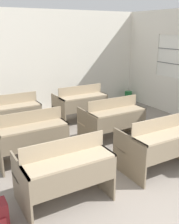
{
  "coord_description": "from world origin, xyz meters",
  "views": [
    {
      "loc": [
        -1.97,
        -1.13,
        2.3
      ],
      "look_at": [
        0.41,
        2.97,
        0.78
      ],
      "focal_mm": 42.0,
      "sensor_mm": 36.0,
      "label": 1
    }
  ],
  "objects_px": {
    "bench_front_right": "(158,143)",
    "bench_third_right": "(80,103)",
    "bench_third_left": "(11,114)",
    "wastepaper_bin": "(128,97)",
    "bench_second_left": "(30,136)",
    "bench_second_right": "(112,119)",
    "bench_front_left": "(64,170)"
  },
  "relations": [
    {
      "from": "bench_front_right",
      "to": "bench_third_right",
      "type": "height_order",
      "value": "same"
    },
    {
      "from": "bench_third_left",
      "to": "wastepaper_bin",
      "type": "height_order",
      "value": "bench_third_left"
    },
    {
      "from": "bench_front_right",
      "to": "wastepaper_bin",
      "type": "distance_m",
      "value": 4.31
    },
    {
      "from": "bench_third_right",
      "to": "wastepaper_bin",
      "type": "relative_size",
      "value": 3.42
    },
    {
      "from": "bench_second_left",
      "to": "bench_third_left",
      "type": "relative_size",
      "value": 1.0
    },
    {
      "from": "bench_third_left",
      "to": "bench_third_right",
      "type": "xyz_separation_m",
      "value": [
        1.75,
        0.01,
        0.0
      ]
    },
    {
      "from": "bench_second_right",
      "to": "bench_third_right",
      "type": "distance_m",
      "value": 1.4
    },
    {
      "from": "bench_third_left",
      "to": "wastepaper_bin",
      "type": "distance_m",
      "value": 4.1
    },
    {
      "from": "bench_third_left",
      "to": "wastepaper_bin",
      "type": "bearing_deg",
      "value": 12.33
    },
    {
      "from": "bench_front_right",
      "to": "bench_second_right",
      "type": "distance_m",
      "value": 1.39
    },
    {
      "from": "wastepaper_bin",
      "to": "bench_second_left",
      "type": "bearing_deg",
      "value": -150.45
    },
    {
      "from": "bench_front_left",
      "to": "bench_third_right",
      "type": "distance_m",
      "value": 3.29
    },
    {
      "from": "bench_front_left",
      "to": "bench_second_left",
      "type": "bearing_deg",
      "value": 90.92
    },
    {
      "from": "bench_third_right",
      "to": "wastepaper_bin",
      "type": "height_order",
      "value": "bench_third_right"
    },
    {
      "from": "bench_front_left",
      "to": "wastepaper_bin",
      "type": "xyz_separation_m",
      "value": [
        3.98,
        3.66,
        -0.3
      ]
    },
    {
      "from": "bench_second_left",
      "to": "wastepaper_bin",
      "type": "bearing_deg",
      "value": 29.55
    },
    {
      "from": "bench_front_left",
      "to": "wastepaper_bin",
      "type": "height_order",
      "value": "bench_front_left"
    },
    {
      "from": "bench_second_left",
      "to": "bench_third_right",
      "type": "xyz_separation_m",
      "value": [
        1.76,
        1.4,
        0.0
      ]
    },
    {
      "from": "bench_front_right",
      "to": "bench_third_right",
      "type": "relative_size",
      "value": 1.0
    },
    {
      "from": "bench_front_right",
      "to": "bench_third_right",
      "type": "distance_m",
      "value": 2.79
    },
    {
      "from": "bench_second_left",
      "to": "bench_third_right",
      "type": "height_order",
      "value": "same"
    },
    {
      "from": "bench_front_right",
      "to": "bench_front_left",
      "type": "bearing_deg",
      "value": 179.94
    },
    {
      "from": "bench_second_left",
      "to": "bench_second_right",
      "type": "distance_m",
      "value": 1.78
    },
    {
      "from": "bench_second_right",
      "to": "bench_third_right",
      "type": "bearing_deg",
      "value": 90.71
    },
    {
      "from": "bench_front_left",
      "to": "bench_second_right",
      "type": "distance_m",
      "value": 2.24
    },
    {
      "from": "bench_front_right",
      "to": "wastepaper_bin",
      "type": "bearing_deg",
      "value": 58.28
    },
    {
      "from": "bench_front_left",
      "to": "bench_second_left",
      "type": "distance_m",
      "value": 1.38
    },
    {
      "from": "bench_second_left",
      "to": "wastepaper_bin",
      "type": "xyz_separation_m",
      "value": [
        4.0,
        2.27,
        -0.3
      ]
    },
    {
      "from": "bench_front_right",
      "to": "wastepaper_bin",
      "type": "relative_size",
      "value": 3.42
    },
    {
      "from": "bench_second_right",
      "to": "wastepaper_bin",
      "type": "height_order",
      "value": "bench_second_right"
    },
    {
      "from": "bench_front_right",
      "to": "bench_second_left",
      "type": "height_order",
      "value": "same"
    },
    {
      "from": "bench_second_right",
      "to": "bench_third_left",
      "type": "height_order",
      "value": "same"
    }
  ]
}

